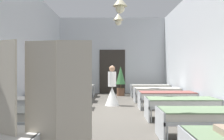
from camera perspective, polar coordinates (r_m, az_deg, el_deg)
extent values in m
cube|color=#59544C|center=(7.28, 0.03, -10.84)|extent=(6.38, 12.30, 0.10)
cube|color=silver|center=(13.11, -0.04, 3.50)|extent=(6.18, 0.20, 4.17)
cube|color=silver|center=(7.77, -22.73, 5.67)|extent=(0.20, 11.70, 4.17)
cube|color=silver|center=(7.78, 22.74, 5.66)|extent=(0.20, 11.70, 4.17)
cube|color=#2D2823|center=(12.97, -0.04, -0.38)|extent=(1.40, 0.06, 2.40)
cone|color=beige|center=(7.43, 1.84, 16.21)|extent=(0.44, 0.44, 0.28)
sphere|color=beige|center=(7.37, 1.84, 14.57)|extent=(0.28, 0.28, 0.28)
cylinder|color=brown|center=(10.20, 1.42, 14.90)|extent=(0.02, 0.02, 0.49)
cone|color=beige|center=(10.11, 1.41, 12.74)|extent=(0.44, 0.44, 0.28)
sphere|color=beige|center=(10.06, 1.41, 11.51)|extent=(0.28, 0.28, 0.28)
cylinder|color=#B7BCC1|center=(4.47, -12.85, -15.10)|extent=(0.03, 0.03, 0.34)
cylinder|color=#B7BCC1|center=(5.15, -11.04, -13.02)|extent=(0.03, 0.03, 0.34)
cube|color=#B7BCC1|center=(5.01, -21.85, -11.02)|extent=(1.90, 0.84, 0.07)
cube|color=#B7BCC1|center=(4.77, -11.16, -12.66)|extent=(0.04, 0.84, 0.57)
cube|color=silver|center=(4.99, -21.86, -9.84)|extent=(1.82, 0.78, 0.14)
cube|color=#9E9E93|center=(4.98, -21.86, -8.91)|extent=(1.86, 0.82, 0.02)
cylinder|color=#B7BCC1|center=(4.48, 13.09, -15.08)|extent=(0.03, 0.03, 0.34)
cylinder|color=#B7BCC1|center=(5.16, 11.21, -13.00)|extent=(0.03, 0.03, 0.34)
cube|color=#B7BCC1|center=(5.02, 22.01, -10.99)|extent=(1.90, 0.84, 0.07)
cube|color=#B7BCC1|center=(4.78, 11.36, -12.64)|extent=(0.04, 0.84, 0.57)
cube|color=silver|center=(5.01, 22.01, -9.81)|extent=(1.82, 0.78, 0.14)
cube|color=slate|center=(4.99, 22.01, -8.89)|extent=(1.86, 0.82, 0.02)
cylinder|color=#B7BCC1|center=(6.61, -24.54, -10.06)|extent=(0.03, 0.03, 0.34)
cylinder|color=#B7BCC1|center=(7.26, -22.16, -9.12)|extent=(0.03, 0.03, 0.34)
cylinder|color=#B7BCC1|center=(6.11, -9.24, -10.89)|extent=(0.03, 0.03, 0.34)
cylinder|color=#B7BCC1|center=(6.81, -8.27, -9.73)|extent=(0.03, 0.03, 0.34)
cube|color=#B7BCC1|center=(6.61, -16.28, -8.24)|extent=(1.90, 0.84, 0.07)
cube|color=#B7BCC1|center=(6.94, -23.76, -8.59)|extent=(0.04, 0.84, 0.57)
cube|color=#B7BCC1|center=(6.43, -8.19, -9.27)|extent=(0.04, 0.84, 0.57)
cube|color=white|center=(6.60, -16.28, -7.34)|extent=(1.82, 0.78, 0.14)
cube|color=beige|center=(6.59, -16.28, -6.64)|extent=(1.86, 0.82, 0.02)
cylinder|color=#B7BCC1|center=(6.12, 9.35, -10.88)|extent=(0.03, 0.03, 0.34)
cylinder|color=#B7BCC1|center=(6.82, 8.34, -9.72)|extent=(0.03, 0.03, 0.34)
cylinder|color=#B7BCC1|center=(6.63, 24.60, -10.04)|extent=(0.03, 0.03, 0.34)
cylinder|color=#B7BCC1|center=(7.28, 22.19, -9.10)|extent=(0.03, 0.03, 0.34)
cube|color=#B7BCC1|center=(6.62, 16.35, -8.23)|extent=(1.90, 0.84, 0.07)
cube|color=#B7BCC1|center=(6.44, 8.28, -9.26)|extent=(0.04, 0.84, 0.57)
cube|color=#B7BCC1|center=(6.95, 23.80, -8.57)|extent=(0.04, 0.84, 0.57)
cube|color=white|center=(6.61, 16.35, -7.33)|extent=(1.82, 0.78, 0.14)
cube|color=slate|center=(6.60, 16.35, -6.63)|extent=(1.86, 0.82, 0.02)
cylinder|color=#B7BCC1|center=(8.18, -19.52, -8.05)|extent=(0.03, 0.03, 0.34)
cylinder|color=#B7BCC1|center=(8.86, -17.96, -7.40)|extent=(0.03, 0.03, 0.34)
cylinder|color=#B7BCC1|center=(7.79, -7.22, -8.46)|extent=(0.03, 0.03, 0.34)
cylinder|color=#B7BCC1|center=(8.49, -6.61, -7.72)|extent=(0.03, 0.03, 0.34)
cube|color=#B7BCC1|center=(8.26, -12.94, -6.52)|extent=(1.90, 0.84, 0.07)
cube|color=#B7BCC1|center=(8.53, -19.09, -6.92)|extent=(0.04, 0.84, 0.57)
cube|color=#B7BCC1|center=(8.12, -6.48, -7.26)|extent=(0.04, 0.84, 0.57)
cube|color=white|center=(8.25, -12.94, -5.80)|extent=(1.82, 0.78, 0.14)
cube|color=#8C4C47|center=(8.24, -12.94, -5.23)|extent=(1.86, 0.82, 0.02)
cylinder|color=#B7BCC1|center=(7.79, 7.25, -8.45)|extent=(0.03, 0.03, 0.34)
cylinder|color=#B7BCC1|center=(8.50, 6.62, -7.72)|extent=(0.03, 0.03, 0.34)
cylinder|color=#B7BCC1|center=(8.20, 19.52, -8.03)|extent=(0.03, 0.03, 0.34)
cylinder|color=#B7BCC1|center=(8.87, 17.95, -7.39)|extent=(0.03, 0.03, 0.34)
cube|color=#B7BCC1|center=(8.27, 12.95, -6.52)|extent=(1.90, 0.84, 0.07)
cube|color=#B7BCC1|center=(8.12, 6.50, -7.26)|extent=(0.04, 0.84, 0.57)
cube|color=#B7BCC1|center=(8.54, 19.09, -6.91)|extent=(0.04, 0.84, 0.57)
cube|color=white|center=(8.26, 12.95, -5.79)|extent=(1.82, 0.78, 0.14)
cube|color=#8C4C47|center=(8.25, 12.95, -5.23)|extent=(1.86, 0.82, 0.02)
cylinder|color=#B7BCC1|center=(9.81, -16.16, -6.65)|extent=(0.03, 0.03, 0.34)
cylinder|color=#B7BCC1|center=(10.49, -15.07, -6.19)|extent=(0.03, 0.03, 0.34)
cylinder|color=#B7BCC1|center=(9.48, -5.92, -6.88)|extent=(0.03, 0.03, 0.34)
cylinder|color=#B7BCC1|center=(10.19, -5.51, -6.38)|extent=(0.03, 0.03, 0.34)
cube|color=#B7BCC1|center=(9.93, -10.73, -5.37)|extent=(1.90, 0.84, 0.07)
cube|color=#B7BCC1|center=(10.15, -15.93, -5.75)|extent=(0.04, 0.84, 0.57)
cube|color=#B7BCC1|center=(9.81, -5.36, -5.95)|extent=(0.04, 0.84, 0.57)
cube|color=silver|center=(9.92, -10.73, -4.76)|extent=(1.82, 0.78, 0.14)
cube|color=beige|center=(9.92, -10.74, -4.29)|extent=(1.86, 0.82, 0.02)
cylinder|color=#B7BCC1|center=(9.48, 5.91, -6.88)|extent=(0.03, 0.03, 0.34)
cylinder|color=#B7BCC1|center=(10.19, 5.48, -6.38)|extent=(0.03, 0.03, 0.34)
cylinder|color=#B7BCC1|center=(9.82, 16.13, -6.64)|extent=(0.03, 0.03, 0.34)
cylinder|color=#B7BCC1|center=(10.50, 15.02, -6.18)|extent=(0.03, 0.03, 0.34)
cube|color=#B7BCC1|center=(9.94, 10.70, -5.36)|extent=(1.90, 0.84, 0.07)
cube|color=#B7BCC1|center=(9.82, 5.34, -5.94)|extent=(0.04, 0.84, 0.57)
cube|color=#B7BCC1|center=(10.16, 15.89, -5.74)|extent=(0.04, 0.84, 0.57)
cube|color=silver|center=(9.93, 10.70, -4.76)|extent=(1.82, 0.78, 0.14)
cube|color=beige|center=(9.92, 10.71, -4.29)|extent=(1.86, 0.82, 0.02)
cylinder|color=#B7BCC1|center=(11.45, -13.78, -5.64)|extent=(0.03, 0.03, 0.34)
cylinder|color=#B7BCC1|center=(12.15, -12.97, -5.30)|extent=(0.03, 0.03, 0.34)
cylinder|color=#B7BCC1|center=(11.17, -5.03, -5.78)|extent=(0.03, 0.03, 0.34)
cylinder|color=#B7BCC1|center=(11.89, -4.73, -5.42)|extent=(0.03, 0.03, 0.34)
cube|color=#B7BCC1|center=(11.62, -9.17, -4.54)|extent=(1.90, 0.84, 0.07)
cube|color=#B7BCC1|center=(11.81, -13.65, -4.89)|extent=(0.04, 0.84, 0.57)
cube|color=#B7BCC1|center=(11.52, -4.58, -5.02)|extent=(0.04, 0.84, 0.57)
cube|color=silver|center=(11.61, -9.17, -4.02)|extent=(1.82, 0.78, 0.14)
cube|color=#9E9E93|center=(11.60, -9.17, -3.62)|extent=(1.86, 0.82, 0.02)
cylinder|color=#B7BCC1|center=(11.18, 4.98, -5.78)|extent=(0.03, 0.03, 0.34)
cylinder|color=#B7BCC1|center=(11.89, 4.67, -5.41)|extent=(0.03, 0.03, 0.34)
cylinder|color=#B7BCC1|center=(11.46, 13.72, -5.64)|extent=(0.03, 0.03, 0.34)
cylinder|color=#B7BCC1|center=(12.16, 12.90, -5.29)|extent=(0.03, 0.03, 0.34)
cube|color=#B7BCC1|center=(11.62, 9.11, -4.54)|extent=(1.90, 0.84, 0.07)
cube|color=#B7BCC1|center=(11.52, 4.52, -5.02)|extent=(0.04, 0.84, 0.57)
cube|color=#B7BCC1|center=(11.81, 13.58, -4.89)|extent=(0.04, 0.84, 0.57)
cube|color=silver|center=(11.61, 9.11, -4.02)|extent=(1.82, 0.78, 0.14)
cube|color=#9E9E93|center=(11.61, 9.11, -3.62)|extent=(1.86, 0.82, 0.02)
cone|color=white|center=(8.75, -0.10, -6.30)|extent=(0.52, 0.52, 0.70)
cylinder|color=white|center=(8.70, -0.10, -2.20)|extent=(0.30, 0.30, 0.55)
sphere|color=#A87A5B|center=(8.69, -0.10, 0.33)|extent=(0.22, 0.22, 0.22)
cone|color=white|center=(8.69, -0.10, 0.84)|extent=(0.18, 0.18, 0.10)
cylinder|color=slate|center=(11.48, -7.49, -2.15)|extent=(0.32, 0.32, 0.58)
cube|color=slate|center=(11.49, -7.49, -3.39)|extent=(0.44, 0.44, 0.08)
sphere|color=tan|center=(11.47, -7.49, -0.15)|extent=(0.22, 0.22, 0.22)
cylinder|color=brown|center=(11.91, 1.99, -5.30)|extent=(0.39, 0.39, 0.38)
cylinder|color=brown|center=(11.89, 1.99, -3.91)|extent=(0.06, 0.06, 0.20)
cone|color=#3D7A42|center=(11.86, 1.99, -1.26)|extent=(0.47, 0.47, 0.90)
cube|color=#BCB29E|center=(3.15, -24.68, -9.01)|extent=(0.38, 0.23, 1.70)
cube|color=#BCB29E|center=(3.05, -16.92, -9.28)|extent=(0.42, 0.12, 1.70)
cube|color=#BCB29E|center=(2.90, -9.20, -9.77)|extent=(0.42, 0.06, 1.70)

